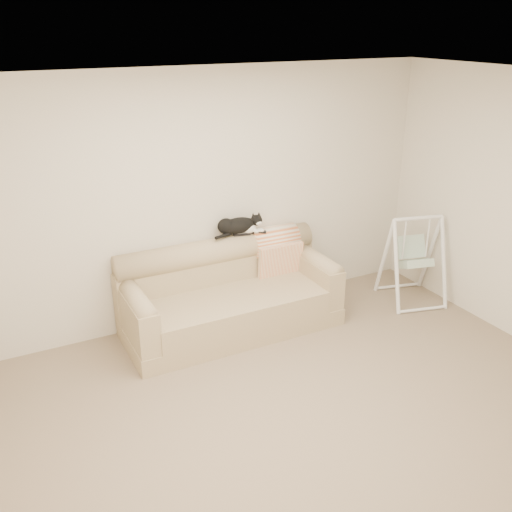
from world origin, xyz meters
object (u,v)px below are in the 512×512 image
Objects in this scene: sofa at (228,296)px; remote_b at (258,232)px; tuxedo_cat at (239,225)px; baby_swing at (413,259)px; remote_a at (242,234)px.

sofa is 0.75m from remote_b.
tuxedo_cat is (0.25, 0.25, 0.65)m from sofa.
remote_b is 0.31× the size of tuxedo_cat.
baby_swing reaches higher than remote_b.
remote_a reaches higher than sofa.
sofa is at bearing 169.75° from baby_swing.
remote_a is at bearing 161.42° from baby_swing.
baby_swing reaches higher than remote_a.
sofa is 11.80× the size of remote_a.
remote_b is at bearing 24.84° from sofa.
tuxedo_cat is at bearing 156.04° from remote_a.
tuxedo_cat is at bearing 161.32° from baby_swing.
sofa is 2.16m from baby_swing.
sofa is 3.92× the size of tuxedo_cat.
baby_swing is at bearing -19.62° from remote_b.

